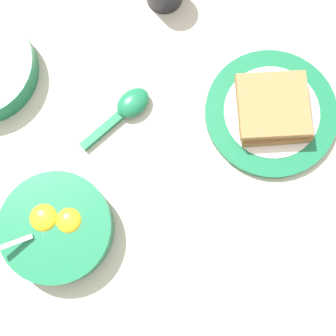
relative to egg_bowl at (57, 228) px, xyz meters
The scene contains 5 objects.
ground_plane 0.29m from the egg_bowl, 121.57° to the right, with size 3.00×3.00×0.00m, color beige.
egg_bowl is the anchor object (origin of this frame).
toast_plate 0.39m from the egg_bowl, behind, with size 0.22×0.22×0.01m.
toast_sandwich 0.38m from the egg_bowl, behind, with size 0.14×0.15×0.04m.
soup_spoon 0.22m from the egg_bowl, 144.58° to the right, with size 0.14×0.06×0.03m.
Camera 1 is at (0.02, 0.37, 0.74)m, focal length 50.00 mm.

